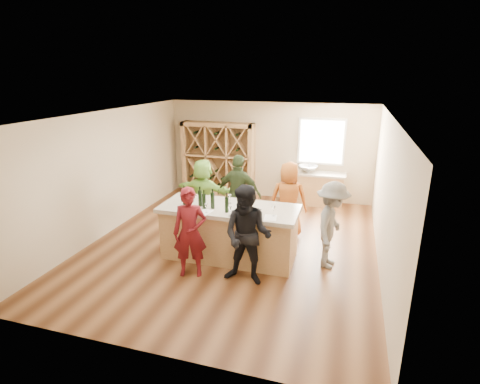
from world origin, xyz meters
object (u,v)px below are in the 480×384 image
(person_server, at_px, (332,225))
(person_near_right, at_px, (248,236))
(wine_rack, at_px, (218,159))
(person_far_left, at_px, (204,193))
(person_near_left, at_px, (190,233))
(person_far_mid, at_px, (239,194))
(wine_bottle_b, at_px, (190,200))
(person_far_right, at_px, (289,200))
(wine_bottle_e, at_px, (213,201))
(sink, at_px, (308,169))
(tasting_counter_base, at_px, (230,234))
(wine_bottle_d, at_px, (204,201))
(wine_bottle_c, at_px, (200,198))
(wine_bottle_a, at_px, (184,197))
(wine_bottle_f, at_px, (227,205))

(person_server, bearing_deg, person_near_right, 134.01)
(wine_rack, distance_m, person_far_left, 2.49)
(person_near_left, distance_m, person_far_mid, 2.17)
(wine_rack, height_order, wine_bottle_b, wine_rack)
(person_far_mid, distance_m, person_far_right, 1.14)
(person_near_left, distance_m, person_far_right, 2.67)
(wine_bottle_e, bearing_deg, wine_rack, 108.33)
(wine_bottle_b, xyz_separation_m, person_server, (2.67, 0.47, -0.40))
(person_near_right, xyz_separation_m, person_far_mid, (-0.79, 2.11, 0.02))
(sink, height_order, tasting_counter_base, sink)
(tasting_counter_base, xyz_separation_m, person_far_right, (0.95, 1.39, 0.36))
(tasting_counter_base, xyz_separation_m, wine_bottle_d, (-0.43, -0.24, 0.73))
(wine_bottle_e, xyz_separation_m, person_near_right, (0.88, -0.66, -0.34))
(person_server, bearing_deg, sink, 21.02)
(wine_bottle_e, distance_m, person_server, 2.31)
(person_far_mid, height_order, person_far_right, person_far_mid)
(wine_rack, xyz_separation_m, person_far_mid, (1.42, -2.54, -0.18))
(wine_rack, bearing_deg, wine_bottle_c, -75.16)
(person_near_right, distance_m, person_far_left, 2.82)
(wine_bottle_a, distance_m, wine_bottle_e, 0.62)
(person_near_right, relative_size, wine_bottle_f, 5.99)
(wine_bottle_d, distance_m, person_near_left, 0.74)
(tasting_counter_base, xyz_separation_m, wine_bottle_e, (-0.28, -0.17, 0.74))
(wine_bottle_d, bearing_deg, wine_bottle_f, -7.30)
(person_far_mid, bearing_deg, person_near_right, 116.22)
(person_far_right, bearing_deg, wine_bottle_f, 57.42)
(wine_bottle_b, bearing_deg, person_far_left, 103.50)
(wine_bottle_a, height_order, wine_bottle_b, wine_bottle_b)
(wine_bottle_a, height_order, person_near_right, person_near_right)
(wine_bottle_b, bearing_deg, person_far_right, 45.48)
(sink, bearing_deg, wine_bottle_c, -113.08)
(tasting_counter_base, height_order, wine_bottle_e, wine_bottle_e)
(tasting_counter_base, bearing_deg, wine_bottle_c, -167.60)
(sink, distance_m, wine_bottle_e, 4.17)
(person_server, xyz_separation_m, person_far_left, (-3.08, 1.22, -0.02))
(sink, relative_size, person_far_right, 0.31)
(sink, distance_m, tasting_counter_base, 3.95)
(wine_bottle_c, relative_size, person_server, 0.19)
(wine_bottle_a, xyz_separation_m, person_far_left, (-0.22, 1.52, -0.41))
(wine_bottle_a, xyz_separation_m, person_server, (2.86, 0.30, -0.40))
(person_server, bearing_deg, tasting_counter_base, 102.70)
(person_server, bearing_deg, wine_rack, 51.75)
(person_near_left, xyz_separation_m, person_far_mid, (0.27, 2.15, 0.08))
(wine_bottle_d, bearing_deg, wine_bottle_e, 23.26)
(wine_bottle_a, bearing_deg, wine_bottle_e, -5.55)
(tasting_counter_base, xyz_separation_m, person_server, (1.97, 0.19, 0.35))
(sink, distance_m, person_far_right, 2.37)
(wine_rack, xyz_separation_m, person_server, (3.57, -3.64, -0.25))
(wine_bottle_c, bearing_deg, wine_rack, 104.84)
(sink, bearing_deg, person_server, -76.30)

